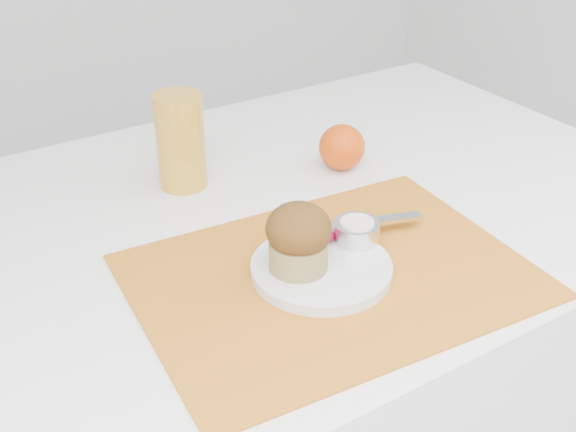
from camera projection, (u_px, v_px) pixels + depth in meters
table at (289, 387)px, 1.28m from camera, size 1.20×0.80×0.75m
placemat at (331, 276)px, 0.93m from camera, size 0.52×0.40×0.00m
plate at (321, 269)px, 0.92m from camera, size 0.22×0.22×0.01m
ramekin at (357, 231)px, 0.96m from camera, size 0.08×0.08×0.03m
cream at (357, 223)px, 0.96m from camera, size 0.05×0.05×0.01m
raspberry_near at (312, 242)px, 0.95m from camera, size 0.02×0.02×0.02m
raspberry_far at (327, 236)px, 0.96m from camera, size 0.02×0.02×0.02m
butter_knife at (347, 225)px, 1.00m from camera, size 0.21×0.09×0.01m
orange at (342, 147)px, 1.18m from camera, size 0.08×0.08×0.08m
juice_glass at (181, 141)px, 1.11m from camera, size 0.09×0.09×0.15m
muffin at (299, 237)px, 0.89m from camera, size 0.09×0.09×0.09m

